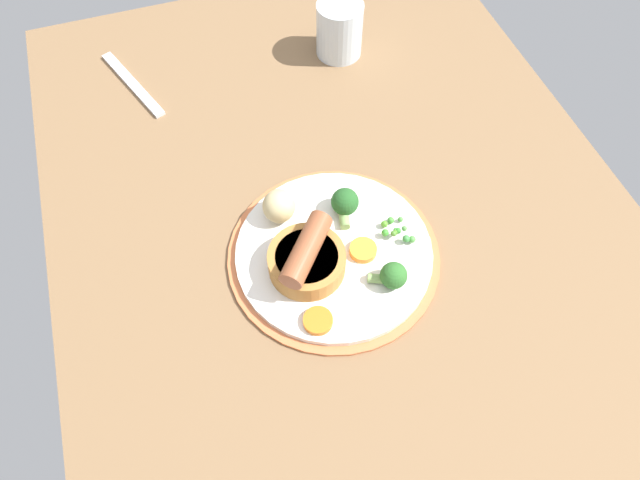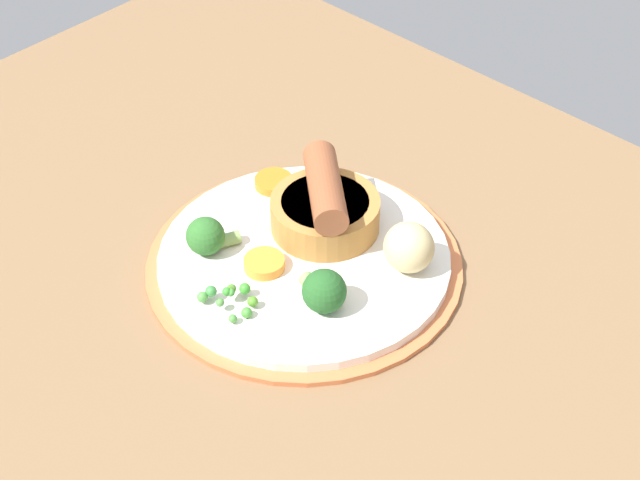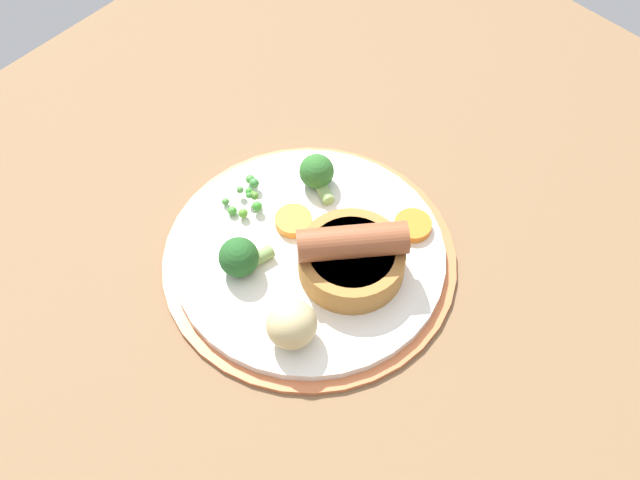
{
  "view_description": "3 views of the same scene",
  "coord_description": "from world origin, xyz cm",
  "views": [
    {
      "loc": [
        -41.68,
        17.45,
        68.45
      ],
      "look_at": [
        -4.73,
        5.12,
        6.3
      ],
      "focal_mm": 32.0,
      "sensor_mm": 36.0,
      "label": 1
    },
    {
      "loc": [
        43.31,
        -46.5,
        67.66
      ],
      "look_at": [
        -4.69,
        4.47,
        6.23
      ],
      "focal_mm": 60.0,
      "sensor_mm": 36.0,
      "label": 2
    },
    {
      "loc": [
        28.21,
        37.09,
        74.18
      ],
      "look_at": [
        -6.88,
        3.81,
        5.68
      ],
      "focal_mm": 50.0,
      "sensor_mm": 36.0,
      "label": 3
    }
  ],
  "objects": [
    {
      "name": "pea_pile",
      "position": [
        -5.93,
        -5.17,
        5.27
      ],
      "size": [
        4.79,
        4.01,
        1.74
      ],
      "color": "#4D863E",
      "rests_on": "dinner_plate"
    },
    {
      "name": "dining_table",
      "position": [
        0.0,
        0.0,
        1.5
      ],
      "size": [
        110.0,
        80.0,
        3.0
      ],
      "primitive_type": "cube",
      "color": "brown",
      "rests_on": "ground"
    },
    {
      "name": "fork",
      "position": [
        35.27,
        24.02,
        3.3
      ],
      "size": [
        17.42,
        7.81,
        0.6
      ],
      "primitive_type": "cube",
      "rotation": [
        0.0,
        0.0,
        0.36
      ],
      "color": "silver",
      "rests_on": "dining_table"
    },
    {
      "name": "carrot_slice_1",
      "position": [
        -14.73,
        8.72,
        4.82
      ],
      "size": [
        5.13,
        5.13,
        0.85
      ],
      "primitive_type": "cylinder",
      "rotation": [
        0.0,
        0.0,
        5.62
      ],
      "color": "orange",
      "rests_on": "dinner_plate"
    },
    {
      "name": "broccoli_floret_far",
      "position": [
        -12.41,
        -1.83,
        6.06
      ],
      "size": [
        3.54,
        4.78,
        3.47
      ],
      "rotation": [
        0.0,
        0.0,
        4.29
      ],
      "color": "#2D6628",
      "rests_on": "dinner_plate"
    },
    {
      "name": "broccoli_floret_near",
      "position": [
        -0.19,
        0.36,
        6.21
      ],
      "size": [
        5.16,
        3.77,
        3.77
      ],
      "rotation": [
        0.0,
        0.0,
        6.07
      ],
      "color": "#235623",
      "rests_on": "dinner_plate"
    },
    {
      "name": "dinner_plate",
      "position": [
        -5.72,
        3.51,
        3.57
      ],
      "size": [
        28.21,
        28.21,
        1.4
      ],
      "color": "#CC6B3D",
      "rests_on": "dining_table"
    },
    {
      "name": "drinking_glass",
      "position": [
        32.3,
        -10.61,
        7.55
      ],
      "size": [
        7.65,
        7.65,
        9.1
      ],
      "primitive_type": "cylinder",
      "color": "silver",
      "rests_on": "dining_table"
    },
    {
      "name": "potato_chunk_0",
      "position": [
        1.85,
        8.68,
        6.65
      ],
      "size": [
        5.67,
        5.57,
        4.51
      ],
      "primitive_type": "ellipsoid",
      "rotation": [
        0.0,
        0.0,
        2.84
      ],
      "color": "#CCB77F",
      "rests_on": "dinner_plate"
    },
    {
      "name": "carrot_slice_2",
      "position": [
        -7.15,
        0.25,
        4.88
      ],
      "size": [
        4.25,
        4.25,
        0.96
      ],
      "primitive_type": "cylinder",
      "rotation": [
        0.0,
        0.0,
        2.94
      ],
      "color": "orange",
      "rests_on": "dinner_plate"
    },
    {
      "name": "sausage_pudding",
      "position": [
        -7.05,
        7.65,
        6.68
      ],
      "size": [
        9.92,
        9.92,
        6.11
      ],
      "rotation": [
        0.0,
        0.0,
        2.43
      ],
      "color": "#AD7538",
      "rests_on": "dinner_plate"
    }
  ]
}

